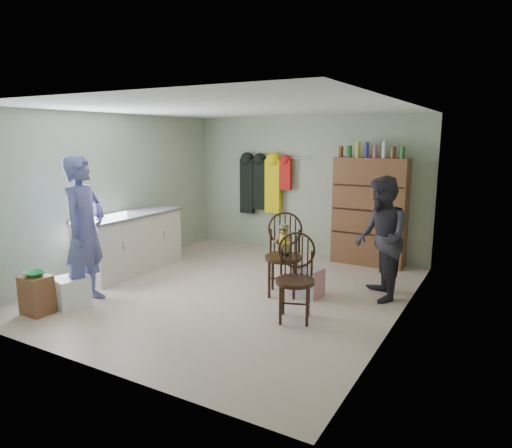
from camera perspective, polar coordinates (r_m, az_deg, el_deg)
The scene contains 13 objects.
ground_plane at distance 6.52m, azimuth -2.81°, elevation -8.31°, with size 5.00×5.00×0.00m, color beige.
room_walls at distance 6.64m, azimuth -0.47°, elevation 6.01°, with size 5.00×5.00×5.00m.
counter at distance 7.58m, azimuth -15.41°, elevation -2.24°, with size 0.64×1.86×0.94m.
stool at distance 6.24m, azimuth -25.72°, elevation -7.99°, with size 0.33×0.29×0.48m, color brown.
bowl at distance 6.17m, azimuth -25.93°, elevation -5.63°, with size 0.23×0.23×0.06m, color green.
plastic_tub at distance 6.36m, azimuth -22.09°, elevation -7.84°, with size 0.40×0.38×0.38m, color white.
chair_front at distance 6.25m, azimuth 3.50°, elevation -3.02°, with size 0.64×0.64×1.12m.
chair_far at distance 5.42m, azimuth 4.97°, elevation -6.21°, with size 0.59×0.59×1.03m.
striped_bag at distance 6.28m, azimuth 6.48°, elevation -7.20°, with size 0.38×0.29×0.40m, color #E57372.
person_left at distance 6.24m, azimuth -20.63°, elevation -0.74°, with size 0.70×0.46×1.92m, color #575C9F.
person_right at distance 6.20m, azimuth 15.35°, elevation -1.78°, with size 0.80×0.62×1.65m, color #2D2B33.
dresser at distance 7.87m, azimuth 14.02°, elevation 1.57°, with size 1.20×0.39×2.07m.
coat_rack at distance 8.68m, azimuth 0.91°, elevation 5.00°, with size 1.42×0.12×1.09m.
Camera 1 is at (3.31, -5.19, 2.15)m, focal length 32.00 mm.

